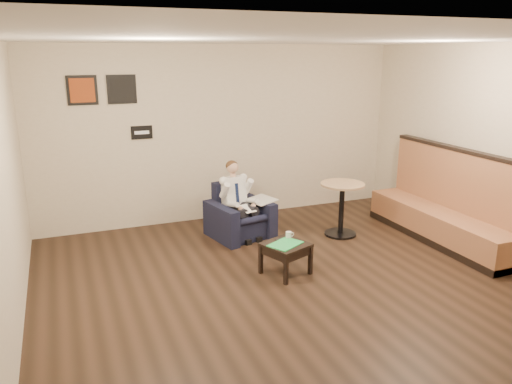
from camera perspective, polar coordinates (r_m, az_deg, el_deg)
name	(u,v)px	position (r m, az deg, el deg)	size (l,w,h in m)	color
ground	(306,292)	(5.91, 5.75, -11.28)	(6.00, 6.00, 0.00)	black
wall_back	(223,134)	(8.14, -3.79, 6.65)	(6.00, 0.02, 2.80)	beige
wall_left	(1,204)	(4.84, -27.08, -1.26)	(0.02, 6.00, 2.80)	beige
ceiling	(314,39)	(5.27, 6.61, 17.00)	(6.00, 6.00, 0.02)	white
seating_sign	(142,132)	(7.81, -12.93, 6.66)	(0.32, 0.02, 0.20)	black
art_print_left	(82,90)	(7.66, -19.24, 10.92)	(0.42, 0.03, 0.42)	#903711
art_print_right	(122,89)	(7.71, -15.09, 11.27)	(0.42, 0.03, 0.42)	black
armchair	(240,211)	(7.42, -1.85, -2.21)	(0.81, 0.81, 0.79)	black
seated_man	(244,204)	(7.29, -1.42, -1.32)	(0.51, 0.77, 1.08)	white
lap_papers	(247,209)	(7.24, -1.05, -1.91)	(0.18, 0.26, 0.01)	white
newspaper	(261,200)	(7.49, 0.62, -0.90)	(0.34, 0.43, 0.01)	silver
side_table	(286,259)	(6.25, 3.39, -7.60)	(0.49, 0.49, 0.40)	black
green_folder	(285,244)	(6.15, 3.37, -5.95)	(0.40, 0.29, 0.01)	green
coffee_mug	(289,235)	(6.34, 3.74, -4.91)	(0.07, 0.07, 0.08)	white
smartphone	(280,239)	(6.30, 2.77, -5.41)	(0.12, 0.06, 0.01)	black
banquette	(443,196)	(7.68, 20.59, -0.47)	(0.62, 2.61, 1.33)	#925A38
cafe_table	(341,209)	(7.58, 9.73, -1.96)	(0.65, 0.65, 0.81)	#A47F59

